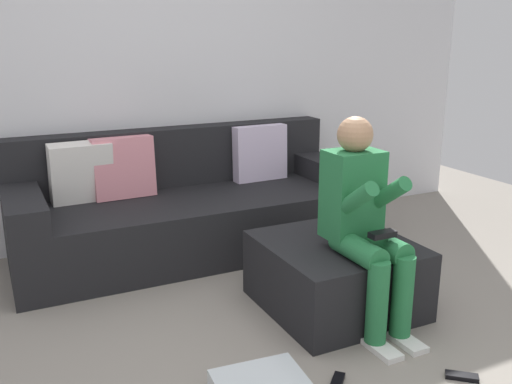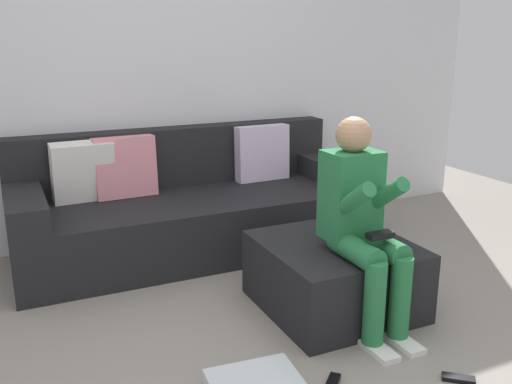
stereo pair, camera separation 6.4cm
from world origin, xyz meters
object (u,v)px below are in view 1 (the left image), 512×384
object	(u,v)px
remote_near_ottoman	(462,376)
remote_by_storage_bin	(337,384)
ottoman	(335,274)
couch_sectional	(188,208)
person_seated	(364,217)

from	to	relation	value
remote_near_ottoman	remote_by_storage_bin	xyz separation A→B (m)	(-0.55, 0.20, 0.00)
ottoman	remote_by_storage_bin	size ratio (longest dim) A/B	5.02
couch_sectional	remote_near_ottoman	distance (m)	2.19
remote_by_storage_bin	person_seated	bearing A→B (deg)	1.07
remote_near_ottoman	person_seated	bearing A→B (deg)	139.75
remote_near_ottoman	couch_sectional	bearing A→B (deg)	145.64
couch_sectional	ottoman	world-z (taller)	couch_sectional
couch_sectional	ottoman	bearing A→B (deg)	-69.89
person_seated	remote_near_ottoman	xyz separation A→B (m)	(0.11, -0.65, -0.59)
couch_sectional	person_seated	distance (m)	1.55
couch_sectional	person_seated	size ratio (longest dim) A/B	2.20
person_seated	remote_near_ottoman	distance (m)	0.89
remote_by_storage_bin	couch_sectional	bearing A→B (deg)	46.61
ottoman	remote_near_ottoman	distance (m)	0.89
ottoman	remote_by_storage_bin	xyz separation A→B (m)	(-0.42, -0.65, -0.19)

